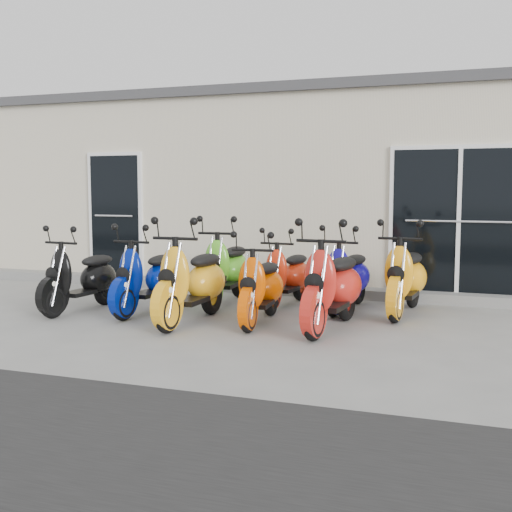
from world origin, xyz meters
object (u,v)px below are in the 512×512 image
Objects in this scene: scooter_front_blue at (148,268)px; scooter_back_green at (227,259)px; scooter_front_black at (81,268)px; scooter_front_orange_a at (192,269)px; scooter_front_red at (332,274)px; scooter_back_red at (287,266)px; scooter_back_yellow at (406,267)px; scooter_front_orange_b at (261,277)px; scooter_back_blue at (347,267)px.

scooter_back_green is (0.73, 1.03, 0.04)m from scooter_front_blue.
scooter_back_green is at bearing 41.90° from scooter_front_black.
scooter_front_red is at bearing 8.25° from scooter_front_orange_a.
scooter_back_yellow is at bearing 3.57° from scooter_back_red.
scooter_front_orange_b is at bearing -54.61° from scooter_back_green.
scooter_back_green is at bearing -171.09° from scooter_back_blue.
scooter_back_blue is 0.80m from scooter_back_yellow.
scooter_front_blue is at bearing -137.64° from scooter_back_red.
scooter_front_orange_a is 1.00× the size of scooter_front_red.
scooter_back_blue is at bearing 52.37° from scooter_front_orange_b.
scooter_front_black is 2.06m from scooter_back_green.
scooter_front_red is at bearing 5.40° from scooter_front_black.
scooter_back_yellow is (0.71, 1.23, -0.03)m from scooter_front_red.
scooter_front_red is 1.03× the size of scooter_back_green.
scooter_back_blue is (2.49, 1.10, -0.01)m from scooter_front_blue.
scooter_front_black is 3.50m from scooter_front_red.
scooter_back_blue is (1.76, 0.07, -0.05)m from scooter_back_green.
scooter_front_red reaches higher than scooter_front_orange_b.
scooter_front_black is 1.78m from scooter_front_orange_a.
scooter_front_red is (0.92, -0.06, 0.09)m from scooter_front_orange_b.
scooter_front_black is at bearing 177.56° from scooter_front_orange_b.
scooter_front_black is 1.05× the size of scooter_back_red.
scooter_front_blue is 1.02× the size of scooter_back_blue.
scooter_front_blue is at bearing 156.55° from scooter_front_orange_a.
scooter_front_orange_a reaches higher than scooter_front_black.
scooter_front_orange_a is 1.72m from scooter_back_red.
scooter_back_green is 0.90m from scooter_back_red.
scooter_back_red is (-0.96, 1.33, -0.10)m from scooter_front_red.
scooter_back_blue is (0.83, 1.24, 0.01)m from scooter_front_orange_b.
scooter_front_blue is 2.72m from scooter_back_blue.
scooter_back_blue is at bearing 26.15° from scooter_front_black.
scooter_front_blue is 0.91× the size of scooter_front_orange_a.
scooter_back_blue reaches higher than scooter_front_black.
scooter_front_blue reaches higher than scooter_back_blue.
scooter_front_orange_b is 1.49m from scooter_back_blue.
scooter_back_green is 1.14× the size of scooter_back_red.
scooter_front_black is 0.89× the size of scooter_front_orange_a.
scooter_front_red is at bearing -47.12° from scooter_back_red.
scooter_front_orange_a is at bearing -144.89° from scooter_back_yellow.
scooter_front_black is at bearing 175.32° from scooter_front_orange_a.
scooter_back_blue is at bearing -179.83° from scooter_back_yellow.
scooter_front_red reaches higher than scooter_front_blue.
scooter_front_black is 0.93× the size of scooter_back_yellow.
scooter_back_green reaches higher than scooter_front_black.
scooter_front_blue is 1.04× the size of scooter_front_orange_b.
scooter_front_orange_a is at bearing -88.76° from scooter_back_green.
scooter_front_red is at bearing -115.09° from scooter_back_yellow.
scooter_back_red is at bearing 33.10° from scooter_front_black.
scooter_front_blue is at bearing -157.66° from scooter_back_yellow.
scooter_back_green reaches higher than scooter_back_yellow.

